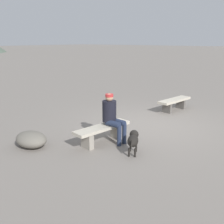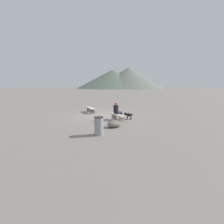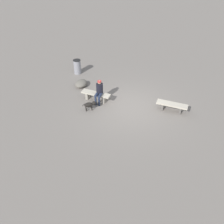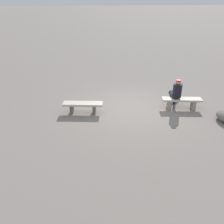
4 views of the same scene
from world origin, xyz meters
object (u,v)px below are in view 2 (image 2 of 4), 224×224
at_px(boulder, 114,124).
at_px(dog, 128,115).
at_px(seated_person, 117,110).
at_px(trash_bin, 99,126).
at_px(bench_left, 91,109).
at_px(bench_right, 118,116).

bearing_deg(boulder, dog, 119.71).
distance_m(seated_person, trash_bin, 3.62).
bearing_deg(boulder, seated_person, 138.28).
distance_m(trash_bin, boulder, 1.71).
relative_size(seated_person, trash_bin, 1.34).
xyz_separation_m(bench_left, trash_bin, (6.00, -2.78, 0.14)).
distance_m(bench_left, boulder, 5.39).
height_order(seated_person, dog, seated_person).
distance_m(bench_right, seated_person, 0.47).
height_order(bench_left, dog, dog).
bearing_deg(boulder, trash_bin, -63.37).
bearing_deg(bench_right, dog, 96.46).
height_order(bench_left, boulder, bench_left).
bearing_deg(bench_right, seated_person, 160.80).
xyz_separation_m(trash_bin, boulder, (-0.76, 1.51, -0.27)).
bearing_deg(bench_right, bench_left, -172.53).
bearing_deg(bench_left, trash_bin, -16.44).
relative_size(bench_right, dog, 2.51).
relative_size(seated_person, boulder, 1.41).
bearing_deg(trash_bin, dog, 118.46).
distance_m(dog, boulder, 2.47).
relative_size(dog, trash_bin, 0.70).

